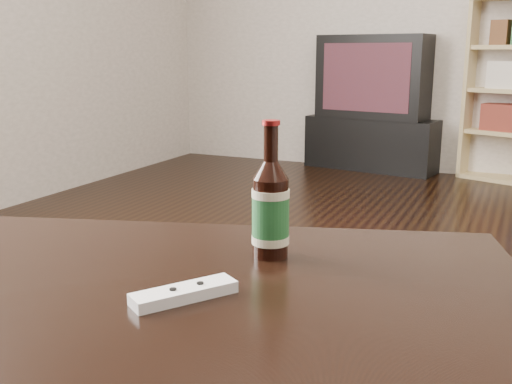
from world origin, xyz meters
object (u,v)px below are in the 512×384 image
at_px(tv_stand, 376,142).
at_px(coffee_table, 141,323).
at_px(tv, 379,76).
at_px(remote, 184,293).
at_px(beer_bottle, 271,210).

bearing_deg(tv_stand, coffee_table, -73.45).
distance_m(tv, coffee_table, 3.79).
relative_size(tv_stand, remote, 5.79).
bearing_deg(tv_stand, remote, -72.07).
xyz_separation_m(tv_stand, beer_bottle, (0.61, -3.52, 0.39)).
height_order(tv_stand, tv, tv).
bearing_deg(tv_stand, beer_bottle, -70.79).
distance_m(tv, remote, 3.81).
distance_m(tv, beer_bottle, 3.58).
height_order(tv, coffee_table, tv).
height_order(tv_stand, coffee_table, coffee_table).
bearing_deg(tv, beer_bottle, -70.78).
bearing_deg(remote, coffee_table, -152.47).
distance_m(coffee_table, remote, 0.12).
height_order(coffee_table, beer_bottle, beer_bottle).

